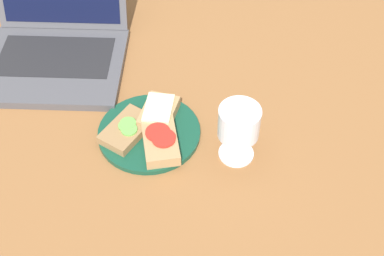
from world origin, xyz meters
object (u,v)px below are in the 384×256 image
(sandwich_with_tomato, at_px, (160,140))
(sandwich_with_cheese, at_px, (159,112))
(plate, at_px, (149,133))
(laptop, at_px, (56,43))
(sandwich_with_cucumber, at_px, (127,129))
(wine_glass, at_px, (239,125))

(sandwich_with_tomato, bearing_deg, sandwich_with_cheese, 96.94)
(plate, distance_m, laptop, 0.34)
(plate, height_order, sandwich_with_tomato, sandwich_with_tomato)
(plate, bearing_deg, sandwich_with_cucumber, -173.14)
(wine_glass, relative_size, laptop, 0.38)
(sandwich_with_cucumber, bearing_deg, laptop, 128.61)
(wine_glass, height_order, laptop, laptop)
(sandwich_with_cheese, bearing_deg, sandwich_with_cucumber, -143.08)
(wine_glass, bearing_deg, sandwich_with_tomato, 176.92)
(plate, xyz_separation_m, sandwich_with_tomato, (0.03, -0.04, 0.02))
(sandwich_with_tomato, distance_m, wine_glass, 0.16)
(plate, height_order, laptop, laptop)
(sandwich_with_cucumber, bearing_deg, wine_glass, -9.77)
(wine_glass, bearing_deg, laptop, 145.97)
(sandwich_with_tomato, bearing_deg, plate, 127.10)
(plate, height_order, sandwich_with_cucumber, sandwich_with_cucumber)
(sandwich_with_cheese, bearing_deg, laptop, 142.37)
(sandwich_with_tomato, bearing_deg, sandwich_with_cucumber, 156.89)
(plate, bearing_deg, sandwich_with_cheese, 66.78)
(plate, xyz_separation_m, sandwich_with_cucumber, (-0.04, -0.01, 0.02))
(sandwich_with_cucumber, relative_size, sandwich_with_tomato, 1.02)
(sandwich_with_cheese, xyz_separation_m, sandwich_with_cucumber, (-0.06, -0.05, -0.00))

